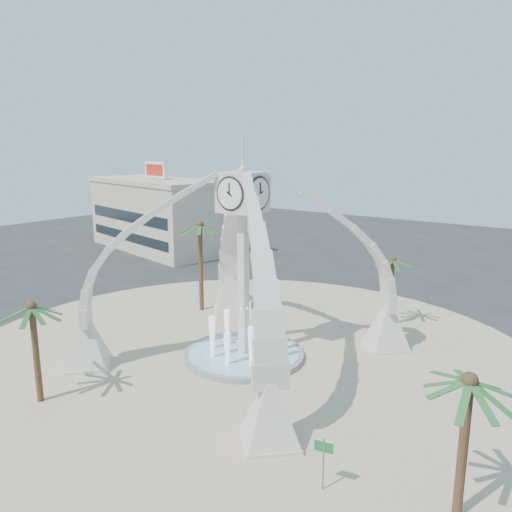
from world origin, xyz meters
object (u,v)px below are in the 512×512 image
Objects in this scene: palm_east at (469,383)px; palm_north at (393,261)px; street_sign at (324,453)px; clock_tower at (243,263)px; palm_south at (31,308)px; palm_west at (200,226)px; fountain at (244,354)px.

palm_north is at bearing 118.71° from palm_east.
palm_east is 1.06× the size of palm_north.
clock_tower is at bearing 129.55° from street_sign.
palm_north is 25.39m from palm_south.
palm_west is at bearing 153.14° from palm_east.
clock_tower is at bearing -115.43° from palm_north.
clock_tower is 16.94m from palm_east.
clock_tower reaches higher than street_sign.
palm_east is 20.85m from palm_north.
palm_east reaches higher than fountain.
street_sign is at bearing -159.65° from palm_east.
palm_west reaches higher than palm_south.
palm_west is (-9.04, 5.72, 0.83)m from clock_tower.
palm_east is 1.02× the size of palm_south.
palm_south reaches higher than street_sign.
palm_north is at bearing 64.57° from clock_tower.
palm_east is at bearing -23.40° from fountain.
palm_east is (15.52, -6.72, 5.23)m from fountain.
street_sign is (10.69, -8.51, -4.79)m from clock_tower.
palm_west is (-9.04, 5.72, 7.04)m from fountain.
palm_north is 0.97× the size of palm_south.
clock_tower is 6.20m from fountain.
palm_west is at bearing 147.67° from clock_tower.
clock_tower reaches higher than fountain.
palm_south reaches higher than fountain.
fountain is at bearing 129.55° from street_sign.
palm_south is (3.59, -17.06, -1.90)m from palm_west.
palm_north reaches higher than street_sign.
clock_tower is at bearing -32.33° from palm_west.
palm_north is (-10.02, 18.29, -0.23)m from palm_east.
palm_west reaches higher than street_sign.
palm_south is at bearing -115.67° from clock_tower.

